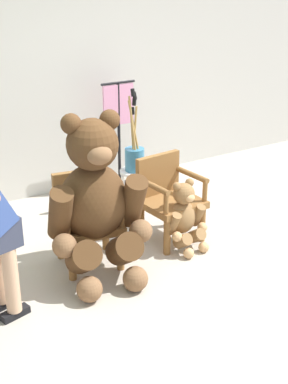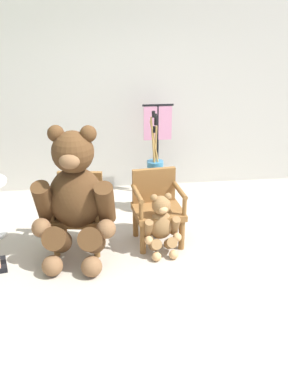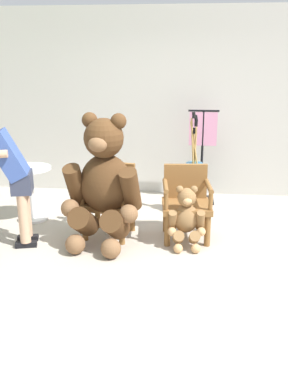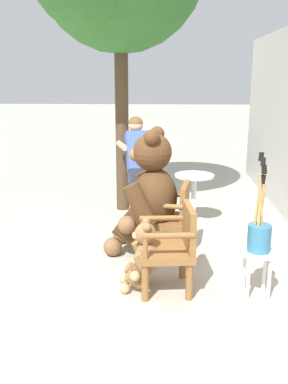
{
  "view_description": "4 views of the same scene",
  "coord_description": "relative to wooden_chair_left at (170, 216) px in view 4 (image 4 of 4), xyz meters",
  "views": [
    {
      "loc": [
        -2.34,
        -3.52,
        2.61
      ],
      "look_at": [
        -0.02,
        0.26,
        0.73
      ],
      "focal_mm": 50.0,
      "sensor_mm": 36.0,
      "label": 1
    },
    {
      "loc": [
        -0.24,
        -3.94,
        2.62
      ],
      "look_at": [
        0.25,
        0.13,
        0.84
      ],
      "focal_mm": 40.0,
      "sensor_mm": 36.0,
      "label": 2
    },
    {
      "loc": [
        0.48,
        -4.25,
        2.1
      ],
      "look_at": [
        0.01,
        0.09,
        0.7
      ],
      "focal_mm": 40.0,
      "sensor_mm": 36.0,
      "label": 3
    },
    {
      "loc": [
        4.38,
        0.48,
        2.06
      ],
      "look_at": [
        0.2,
        0.29,
        0.93
      ],
      "focal_mm": 40.0,
      "sensor_mm": 36.0,
      "label": 4
    }
  ],
  "objects": [
    {
      "name": "wooden_chair_right",
      "position": [
        0.91,
        0.0,
        0.0
      ],
      "size": [
        0.61,
        0.57,
        0.86
      ],
      "color": "brown",
      "rests_on": "ground"
    },
    {
      "name": "person_visitor",
      "position": [
        -1.03,
        -0.44,
        0.45
      ],
      "size": [
        0.74,
        0.6,
        1.53
      ],
      "color": "black",
      "rests_on": "ground"
    },
    {
      "name": "white_stool",
      "position": [
        1.01,
        0.82,
        -0.11
      ],
      "size": [
        0.34,
        0.34,
        0.46
      ],
      "color": "white",
      "rests_on": "ground"
    },
    {
      "name": "wooden_chair_left",
      "position": [
        0.0,
        0.0,
        0.0
      ],
      "size": [
        0.63,
        0.6,
        0.86
      ],
      "color": "brown",
      "rests_on": "ground"
    },
    {
      "name": "brush_bucket",
      "position": [
        1.01,
        0.82,
        0.19
      ],
      "size": [
        0.22,
        0.22,
        0.95
      ],
      "color": "teal",
      "rests_on": "white_stool"
    },
    {
      "name": "round_side_table",
      "position": [
        -1.13,
        0.35,
        -0.01
      ],
      "size": [
        0.56,
        0.56,
        0.72
      ],
      "color": "white",
      "rests_on": "ground"
    },
    {
      "name": "ground_plane",
      "position": [
        0.45,
        -0.58,
        -0.46
      ],
      "size": [
        60.0,
        60.0,
        0.0
      ],
      "primitive_type": "plane",
      "color": "#B2A899"
    },
    {
      "name": "teddy_bear_small",
      "position": [
        0.92,
        -0.28,
        -0.11
      ],
      "size": [
        0.43,
        0.42,
        0.72
      ],
      "color": "olive",
      "rests_on": "ground"
    },
    {
      "name": "teddy_bear_large",
      "position": [
        -0.02,
        -0.26,
        0.28
      ],
      "size": [
        0.92,
        0.91,
        1.51
      ],
      "color": "#4C3019",
      "rests_on": "ground"
    }
  ]
}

